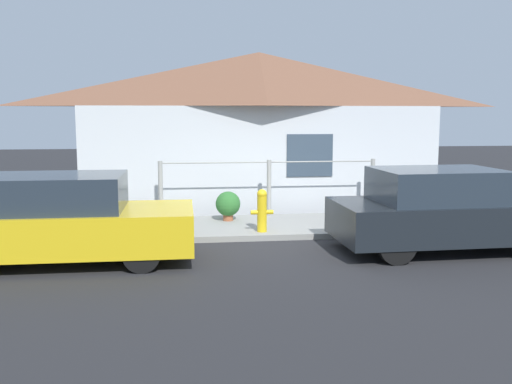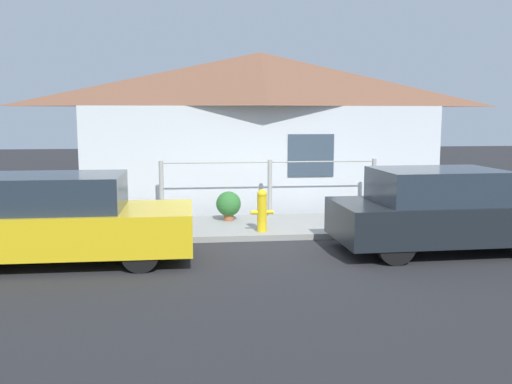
{
  "view_description": "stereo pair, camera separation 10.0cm",
  "coord_description": "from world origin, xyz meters",
  "views": [
    {
      "loc": [
        -1.9,
        -10.42,
        2.38
      ],
      "look_at": [
        -0.53,
        0.3,
        0.9
      ],
      "focal_mm": 40.0,
      "sensor_mm": 36.0,
      "label": 1
    },
    {
      "loc": [
        -1.8,
        -10.43,
        2.38
      ],
      "look_at": [
        -0.53,
        0.3,
        0.9
      ],
      "focal_mm": 40.0,
      "sensor_mm": 36.0,
      "label": 2
    }
  ],
  "objects": [
    {
      "name": "sidewalk",
      "position": [
        0.0,
        1.13,
        0.06
      ],
      "size": [
        24.0,
        2.25,
        0.11
      ],
      "color": "gray",
      "rests_on": "ground_plane"
    },
    {
      "name": "fire_hydrant",
      "position": [
        -0.4,
        0.35,
        0.55
      ],
      "size": [
        0.44,
        0.2,
        0.83
      ],
      "color": "yellow",
      "rests_on": "sidewalk"
    },
    {
      "name": "car_right",
      "position": [
        2.57,
        -1.12,
        0.71
      ],
      "size": [
        3.86,
        1.87,
        1.44
      ],
      "rotation": [
        0.0,
        0.0,
        0.03
      ],
      "color": "black",
      "rests_on": "ground_plane"
    },
    {
      "name": "ground_plane",
      "position": [
        0.0,
        0.0,
        0.0
      ],
      "size": [
        60.0,
        60.0,
        0.0
      ],
      "primitive_type": "plane",
      "color": "#262628"
    },
    {
      "name": "house",
      "position": [
        0.0,
        3.75,
        3.05
      ],
      "size": [
        8.93,
        2.23,
        3.89
      ],
      "color": "silver",
      "rests_on": "ground_plane"
    },
    {
      "name": "car_left",
      "position": [
        -3.89,
        -1.12,
        0.7
      ],
      "size": [
        4.18,
        1.74,
        1.42
      ],
      "rotation": [
        0.0,
        0.0,
        0.0
      ],
      "color": "gold",
      "rests_on": "ground_plane"
    },
    {
      "name": "fence",
      "position": [
        0.0,
        2.1,
        0.8
      ],
      "size": [
        4.9,
        0.1,
        1.26
      ],
      "color": "#999993",
      "rests_on": "sidewalk"
    },
    {
      "name": "potted_plant_near_hydrant",
      "position": [
        -0.96,
        1.59,
        0.46
      ],
      "size": [
        0.53,
        0.53,
        0.63
      ],
      "color": "#9E5638",
      "rests_on": "sidewalk"
    }
  ]
}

